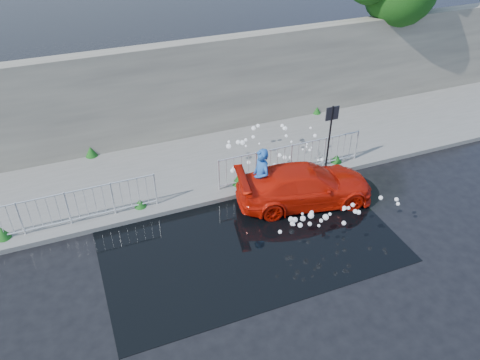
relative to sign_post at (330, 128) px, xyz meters
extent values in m
plane|color=black|center=(-4.20, -3.10, -1.72)|extent=(90.00, 90.00, 0.00)
cube|color=slate|center=(-4.20, 1.90, -1.65)|extent=(30.00, 4.00, 0.15)
cube|color=slate|center=(-4.20, -0.10, -1.64)|extent=(30.00, 0.25, 0.16)
cube|color=#625C53|center=(-4.20, 4.10, 0.18)|extent=(30.00, 0.60, 3.50)
cube|color=black|center=(-3.70, -2.10, -1.72)|extent=(8.00, 5.00, 0.01)
cylinder|color=black|center=(0.00, 0.00, -0.47)|extent=(0.06, 0.06, 2.50)
cube|color=black|center=(0.00, 0.00, 0.53)|extent=(0.45, 0.04, 0.45)
cylinder|color=#332114|center=(5.80, 5.10, 0.78)|extent=(0.36, 0.36, 5.00)
cylinder|color=silver|center=(-5.70, 0.25, -1.02)|extent=(0.05, 0.05, 1.10)
cylinder|color=silver|center=(-8.20, 0.25, -0.50)|extent=(5.00, 0.04, 0.04)
cylinder|color=silver|center=(-8.20, 0.25, -1.45)|extent=(5.00, 0.04, 0.04)
cylinder|color=silver|center=(-3.70, 0.25, -1.02)|extent=(0.05, 0.05, 1.10)
cylinder|color=silver|center=(1.30, 0.25, -1.02)|extent=(0.05, 0.05, 1.10)
cylinder|color=silver|center=(-1.20, 0.25, -0.50)|extent=(5.00, 0.04, 0.04)
cylinder|color=silver|center=(-1.20, 0.25, -1.45)|extent=(5.00, 0.04, 0.04)
cone|color=#124613|center=(-10.00, 0.30, -1.39)|extent=(0.40, 0.40, 0.37)
cone|color=#124613|center=(-6.20, 0.30, -1.45)|extent=(0.36, 0.36, 0.26)
cone|color=#124613|center=(-3.00, 0.30, -1.36)|extent=(0.44, 0.44, 0.42)
cone|color=#124613|center=(0.60, 0.30, -1.43)|extent=(0.38, 0.38, 0.28)
cone|color=#124613|center=(-7.20, 3.80, -1.39)|extent=(0.42, 0.42, 0.37)
cone|color=#124613|center=(1.80, 3.80, -1.44)|extent=(0.34, 0.34, 0.27)
sphere|color=white|center=(-0.19, 1.03, -1.04)|extent=(0.07, 0.07, 0.07)
sphere|color=white|center=(-0.18, 0.21, -1.28)|extent=(0.08, 0.08, 0.08)
sphere|color=white|center=(-2.40, 1.21, -0.79)|extent=(0.08, 0.08, 0.08)
sphere|color=white|center=(0.20, 1.53, -0.79)|extent=(0.09, 0.09, 0.09)
sphere|color=white|center=(-1.71, 0.40, -1.23)|extent=(0.16, 0.16, 0.16)
sphere|color=white|center=(-1.72, 2.17, -0.75)|extent=(0.16, 0.16, 0.16)
sphere|color=white|center=(-3.03, 0.65, -1.19)|extent=(0.15, 0.15, 0.15)
sphere|color=white|center=(-0.18, 0.70, -1.06)|extent=(0.06, 0.06, 0.06)
sphere|color=white|center=(-2.25, 1.59, -0.79)|extent=(0.11, 0.11, 0.11)
sphere|color=white|center=(-1.07, 0.55, -1.16)|extent=(0.10, 0.10, 0.10)
sphere|color=white|center=(-2.46, 0.06, -1.40)|extent=(0.14, 0.14, 0.14)
sphere|color=white|center=(-2.04, -0.18, -1.58)|extent=(0.14, 0.14, 0.14)
sphere|color=white|center=(-0.57, 0.63, -1.01)|extent=(0.06, 0.06, 0.06)
sphere|color=white|center=(-0.83, 1.39, -0.83)|extent=(0.10, 0.10, 0.10)
sphere|color=white|center=(-1.98, 1.58, -0.73)|extent=(0.12, 0.12, 0.12)
sphere|color=white|center=(-3.15, 0.51, -1.15)|extent=(0.15, 0.15, 0.15)
sphere|color=white|center=(-0.75, 1.87, -0.69)|extent=(0.12, 0.12, 0.12)
sphere|color=white|center=(-2.80, 1.77, -0.85)|extent=(0.10, 0.10, 0.10)
sphere|color=white|center=(-2.52, 0.68, -1.09)|extent=(0.13, 0.13, 0.13)
sphere|color=white|center=(-0.37, 0.76, -1.01)|extent=(0.08, 0.08, 0.08)
sphere|color=white|center=(0.14, 1.09, -0.86)|extent=(0.12, 0.12, 0.12)
sphere|color=white|center=(-0.32, 0.60, -1.07)|extent=(0.09, 0.09, 0.09)
sphere|color=white|center=(-2.55, 1.55, -0.79)|extent=(0.15, 0.15, 0.15)
sphere|color=white|center=(-1.83, -0.03, -1.40)|extent=(0.14, 0.14, 0.14)
sphere|color=white|center=(-1.35, 0.79, -1.15)|extent=(0.14, 0.14, 0.14)
sphere|color=white|center=(-0.64, 1.85, -0.81)|extent=(0.15, 0.15, 0.15)
sphere|color=white|center=(0.00, 0.27, -1.33)|extent=(0.13, 0.13, 0.13)
sphere|color=white|center=(-2.39, 1.53, -0.84)|extent=(0.17, 0.17, 0.17)
sphere|color=white|center=(-0.76, 1.70, -0.71)|extent=(0.12, 0.12, 0.12)
sphere|color=white|center=(-1.27, 0.56, -1.12)|extent=(0.14, 0.14, 0.14)
sphere|color=white|center=(-0.30, 0.86, -0.97)|extent=(0.08, 0.08, 0.08)
sphere|color=white|center=(-2.92, 1.46, -0.82)|extent=(0.17, 0.17, 0.17)
sphere|color=white|center=(-1.56, 2.14, -0.66)|extent=(0.13, 0.13, 0.13)
sphere|color=white|center=(-1.85, 1.35, -0.90)|extent=(0.07, 0.07, 0.07)
sphere|color=white|center=(-0.62, -0.09, -1.35)|extent=(0.17, 0.17, 0.17)
sphere|color=white|center=(-0.78, 1.06, -0.90)|extent=(0.08, 0.08, 0.08)
sphere|color=white|center=(-2.76, 0.15, -1.31)|extent=(0.10, 0.10, 0.10)
sphere|color=white|center=(-0.82, -0.13, -1.45)|extent=(0.14, 0.14, 0.14)
sphere|color=white|center=(-2.67, -0.16, -1.43)|extent=(0.10, 0.10, 0.10)
sphere|color=white|center=(-2.00, -3.06, -0.81)|extent=(0.10, 0.10, 0.10)
sphere|color=white|center=(-3.16, -2.98, -0.89)|extent=(0.10, 0.10, 0.10)
sphere|color=white|center=(-1.09, -2.77, -0.88)|extent=(0.13, 0.13, 0.13)
sphere|color=white|center=(0.01, -2.87, -0.75)|extent=(0.12, 0.12, 0.12)
sphere|color=white|center=(-1.60, -2.86, -0.87)|extent=(0.09, 0.09, 0.09)
sphere|color=white|center=(-2.43, -3.20, -0.68)|extent=(0.11, 0.11, 0.11)
sphere|color=white|center=(-1.03, -3.34, -0.61)|extent=(0.09, 0.09, 0.09)
sphere|color=white|center=(-0.97, -3.23, -0.71)|extent=(0.13, 0.13, 0.13)
sphere|color=white|center=(-2.07, -2.20, -1.21)|extent=(0.08, 0.08, 0.08)
sphere|color=white|center=(-1.53, -3.41, -0.77)|extent=(0.12, 0.12, 0.12)
sphere|color=white|center=(-0.78, -2.55, -1.12)|extent=(0.10, 0.10, 0.10)
sphere|color=white|center=(-1.82, -3.00, -0.80)|extent=(0.17, 0.17, 0.17)
sphere|color=white|center=(-1.83, -2.31, -1.15)|extent=(0.12, 0.12, 0.12)
sphere|color=white|center=(-2.61, -2.53, -0.99)|extent=(0.15, 0.15, 0.15)
sphere|color=white|center=(0.38, -3.08, -0.76)|extent=(0.12, 0.12, 0.12)
sphere|color=white|center=(0.32, -3.24, -0.79)|extent=(0.10, 0.10, 0.10)
sphere|color=white|center=(-2.47, -2.91, -0.72)|extent=(0.15, 0.15, 0.15)
sphere|color=white|center=(-0.81, -2.75, -0.85)|extent=(0.12, 0.12, 0.12)
sphere|color=white|center=(-1.01, -2.63, -1.06)|extent=(0.07, 0.07, 0.07)
sphere|color=white|center=(-2.12, -2.74, -0.85)|extent=(0.17, 0.17, 0.17)
sphere|color=white|center=(-1.12, -3.28, -0.61)|extent=(0.12, 0.12, 0.12)
sphere|color=white|center=(-2.64, -3.09, -0.75)|extent=(0.13, 0.13, 0.13)
sphere|color=white|center=(-2.50, -2.57, -1.01)|extent=(0.14, 0.14, 0.14)
sphere|color=white|center=(-2.18, -3.26, -0.77)|extent=(0.08, 0.08, 0.08)
sphere|color=white|center=(-2.65, -2.80, -0.97)|extent=(0.06, 0.06, 0.06)
sphere|color=white|center=(-2.31, -2.11, -1.56)|extent=(0.15, 0.15, 0.15)
imported|color=red|center=(-1.40, -1.10, -1.12)|extent=(4.41, 2.41, 1.21)
imported|color=#2155A5|center=(-2.70, -0.71, -0.77)|extent=(0.55, 0.75, 1.91)
camera|label=1|loc=(-7.51, -11.12, 7.12)|focal=35.00mm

